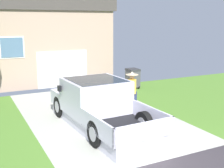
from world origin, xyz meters
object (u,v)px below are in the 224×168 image
object	(u,v)px
person_with_hat	(132,91)
handbag	(140,112)
pickup_truck	(97,105)
wheeled_trash_bin	(133,78)
house_with_garage	(29,38)

from	to	relation	value
person_with_hat	handbag	bearing A→B (deg)	121.12
pickup_truck	wheeled_trash_bin	xyz separation A→B (m)	(4.05, 4.39, -0.13)
house_with_garage	wheeled_trash_bin	world-z (taller)	house_with_garage
pickup_truck	house_with_garage	bearing A→B (deg)	89.67
wheeled_trash_bin	house_with_garage	bearing A→B (deg)	130.97
handbag	house_with_garage	world-z (taller)	house_with_garage
person_with_hat	wheeled_trash_bin	bearing A→B (deg)	-140.11
person_with_hat	wheeled_trash_bin	size ratio (longest dim) A/B	1.61
handbag	wheeled_trash_bin	distance (m)	4.83
house_with_garage	person_with_hat	bearing A→B (deg)	-77.76
handbag	wheeled_trash_bin	bearing A→B (deg)	62.74
person_with_hat	pickup_truck	bearing A→B (deg)	-8.09
handbag	house_with_garage	bearing A→B (deg)	103.40
pickup_truck	person_with_hat	xyz separation A→B (m)	(1.60, 0.31, 0.26)
house_with_garage	pickup_truck	bearing A→B (deg)	-87.64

